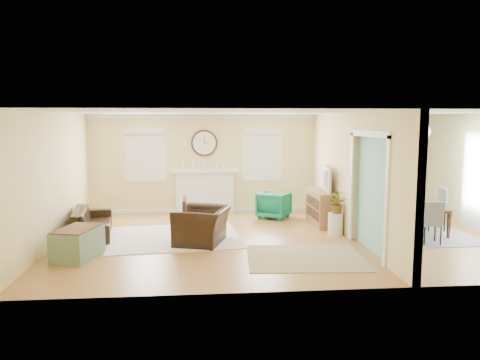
% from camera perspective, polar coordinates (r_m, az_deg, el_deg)
% --- Properties ---
extents(floor, '(9.00, 9.00, 0.00)m').
position_cam_1_polar(floor, '(9.82, 4.85, -7.13)').
color(floor, olive).
rests_on(floor, ground).
extents(wall_back, '(9.00, 0.02, 2.60)m').
position_cam_1_polar(wall_back, '(12.53, 2.53, 2.05)').
color(wall_back, '#E1C781').
rests_on(wall_back, ground).
extents(wall_front, '(9.00, 0.02, 2.60)m').
position_cam_1_polar(wall_front, '(6.68, 9.45, -2.64)').
color(wall_front, '#E1C781').
rests_on(wall_front, ground).
extents(wall_left, '(0.02, 6.00, 2.60)m').
position_cam_1_polar(wall_left, '(9.85, -21.81, 0.11)').
color(wall_left, '#E1C781').
rests_on(wall_left, ground).
extents(ceiling, '(9.00, 6.00, 0.02)m').
position_cam_1_polar(ceiling, '(9.51, 5.02, 8.22)').
color(ceiling, white).
rests_on(ceiling, wall_back).
extents(partition, '(0.17, 6.00, 2.60)m').
position_cam_1_polar(partition, '(10.22, 13.03, 1.01)').
color(partition, '#E1C781').
rests_on(partition, ground).
extents(fireplace, '(1.70, 0.30, 1.17)m').
position_cam_1_polar(fireplace, '(12.38, -4.31, -1.30)').
color(fireplace, white).
rests_on(fireplace, ground).
extents(wall_clock, '(0.70, 0.07, 0.70)m').
position_cam_1_polar(wall_clock, '(12.35, -4.37, 4.52)').
color(wall_clock, '#4A2C1E').
rests_on(wall_clock, wall_back).
extents(window_left, '(1.05, 0.13, 1.42)m').
position_cam_1_polar(window_left, '(12.42, -11.55, 3.52)').
color(window_left, white).
rests_on(window_left, wall_back).
extents(window_right, '(1.05, 0.13, 1.42)m').
position_cam_1_polar(window_right, '(12.46, 2.79, 3.67)').
color(window_right, white).
rests_on(window_right, wall_back).
extents(pendant, '(0.30, 0.30, 0.55)m').
position_cam_1_polar(pendant, '(10.47, 21.45, 5.47)').
color(pendant, gold).
rests_on(pendant, ceiling).
extents(rug_cream, '(2.93, 2.61, 0.01)m').
position_cam_1_polar(rug_cream, '(9.98, -7.97, -6.90)').
color(rug_cream, beige).
rests_on(rug_cream, floor).
extents(rug_jute, '(2.16, 1.82, 0.01)m').
position_cam_1_polar(rug_jute, '(8.53, 7.95, -9.37)').
color(rug_jute, tan).
rests_on(rug_jute, floor).
extents(rug_grey, '(2.21, 2.76, 0.01)m').
position_cam_1_polar(rug_grey, '(11.08, 19.97, -5.86)').
color(rug_grey, slate).
rests_on(rug_grey, floor).
extents(sofa, '(1.05, 2.04, 0.57)m').
position_cam_1_polar(sofa, '(10.51, -17.56, -4.89)').
color(sofa, black).
rests_on(sofa, floor).
extents(eames_chair, '(1.25, 1.34, 0.72)m').
position_cam_1_polar(eames_chair, '(9.38, -4.60, -5.56)').
color(eames_chair, black).
rests_on(eames_chair, floor).
extents(green_chair, '(0.99, 1.00, 0.67)m').
position_cam_1_polar(green_chair, '(11.78, 4.16, -3.04)').
color(green_chair, '#0B7F5A').
rests_on(green_chair, floor).
extents(trunk, '(0.81, 1.08, 0.55)m').
position_cam_1_polar(trunk, '(8.84, -19.17, -7.30)').
color(trunk, gray).
rests_on(trunk, floor).
extents(credenza, '(0.46, 1.36, 0.80)m').
position_cam_1_polar(credenza, '(11.22, 9.94, -3.31)').
color(credenza, olive).
rests_on(credenza, floor).
extents(tv, '(0.23, 1.02, 0.58)m').
position_cam_1_polar(tv, '(11.11, 9.93, 0.20)').
color(tv, black).
rests_on(tv, credenza).
extents(garden_stool, '(0.32, 0.32, 0.47)m').
position_cam_1_polar(garden_stool, '(10.30, 11.55, -5.24)').
color(garden_stool, white).
rests_on(garden_stool, floor).
extents(potted_plant, '(0.48, 0.51, 0.45)m').
position_cam_1_polar(potted_plant, '(10.21, 11.62, -2.74)').
color(potted_plant, '#337F33').
rests_on(potted_plant, garden_stool).
extents(dining_table, '(1.27, 1.89, 0.61)m').
position_cam_1_polar(dining_table, '(11.02, 20.04, -4.33)').
color(dining_table, '#4A2C1E').
rests_on(dining_table, floor).
extents(dining_chair_n, '(0.54, 0.54, 1.03)m').
position_cam_1_polar(dining_chair_n, '(11.90, 18.22, -1.95)').
color(dining_chair_n, slate).
rests_on(dining_chair_n, floor).
extents(dining_chair_s, '(0.44, 0.44, 0.87)m').
position_cam_1_polar(dining_chair_s, '(10.03, 22.22, -4.36)').
color(dining_chair_s, slate).
rests_on(dining_chair_s, floor).
extents(dining_chair_w, '(0.45, 0.45, 0.96)m').
position_cam_1_polar(dining_chair_w, '(10.71, 17.16, -3.15)').
color(dining_chair_w, white).
rests_on(dining_chair_w, floor).
extents(dining_chair_e, '(0.47, 0.47, 0.96)m').
position_cam_1_polar(dining_chair_e, '(11.29, 22.63, -2.86)').
color(dining_chair_e, slate).
rests_on(dining_chair_e, floor).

